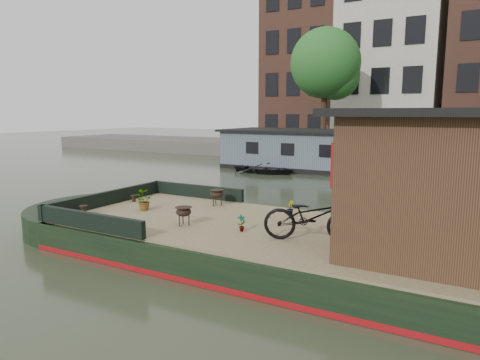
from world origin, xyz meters
The scene contains 18 objects.
ground centered at (0.00, 0.00, 0.00)m, with size 120.00×120.00×0.00m, color #283220.
houseboat_hull centered at (-1.33, 0.00, 0.27)m, with size 14.01×4.02×0.60m.
houseboat_deck centered at (0.00, 0.00, 0.62)m, with size 11.80×3.80×0.05m, color #978A5D.
bow_bulwark centered at (-5.07, 0.00, 0.82)m, with size 3.00×4.00×0.35m.
cabin centered at (2.19, 0.00, 1.88)m, with size 4.00×3.50×2.42m.
bicycle centered at (-0.24, -0.46, 1.11)m, with size 0.61×1.76×0.92m, color black.
potted_plant_a centered at (-1.67, -0.54, 0.82)m, with size 0.18×0.12×0.34m, color #9C5D2C.
potted_plant_b centered at (-1.35, 1.20, 0.82)m, with size 0.19×0.15×0.34m, color brown.
potted_plant_c centered at (-4.69, -0.05, 0.89)m, with size 0.43×0.37×0.48m, color #AB5831.
brazier_front centered at (-2.96, -0.73, 0.85)m, with size 0.37×0.37×0.40m, color black, non-canonical shape.
brazier_rear centered at (-3.41, 1.28, 0.86)m, with size 0.38×0.38×0.41m, color black, non-canonical shape.
bollard_port centered at (-5.60, 0.58, 0.74)m, with size 0.15×0.15×0.18m, color black.
bollard_stbd centered at (-5.60, -1.08, 0.76)m, with size 0.19×0.19×0.21m, color black.
dinghy centered at (-7.01, 11.50, 0.33)m, with size 2.26×3.16×0.66m, color black.
far_houseboat centered at (0.00, 14.00, 0.97)m, with size 20.40×4.40×2.11m.
quay centered at (0.00, 20.50, 0.45)m, with size 60.00×6.00×0.90m, color #47443F.
townhouse_row centered at (0.15, 27.50, 7.90)m, with size 27.25×8.00×16.50m.
tree_left centered at (-6.36, 19.07, 5.89)m, with size 4.40×4.40×7.40m.
Camera 1 is at (2.37, -7.80, 3.01)m, focal length 32.00 mm.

